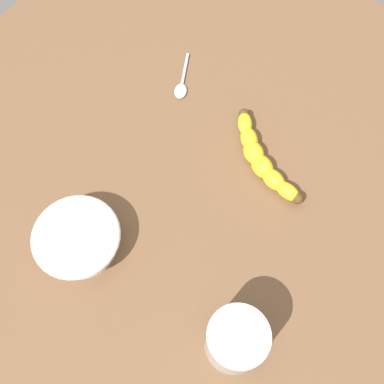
{
  "coord_description": "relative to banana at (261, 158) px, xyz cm",
  "views": [
    {
      "loc": [
        -26.78,
        -17.76,
        73.53
      ],
      "look_at": [
        -1.42,
        1.68,
        5.0
      ],
      "focal_mm": 41.89,
      "sensor_mm": 36.0,
      "label": 1
    }
  ],
  "objects": [
    {
      "name": "wooden_tabletop",
      "position": [
        -11.32,
        3.88,
        -3.23
      ],
      "size": [
        120.0,
        120.0,
        3.0
      ],
      "primitive_type": "cube",
      "color": "brown",
      "rests_on": "ground"
    },
    {
      "name": "banana",
      "position": [
        0.0,
        0.0,
        0.0
      ],
      "size": [
        11.02,
        19.05,
        3.47
      ],
      "rotation": [
        0.0,
        0.0,
        4.24
      ],
      "color": "yellow",
      "rests_on": "wooden_tabletop"
    },
    {
      "name": "smoothie_glass",
      "position": [
        -28.35,
        -14.11,
        3.07
      ],
      "size": [
        8.54,
        8.54,
        10.06
      ],
      "color": "silver",
      "rests_on": "wooden_tabletop"
    },
    {
      "name": "ceramic_bowl",
      "position": [
        -30.65,
        14.74,
        1.12
      ],
      "size": [
        14.07,
        14.07,
        4.77
      ],
      "color": "white",
      "rests_on": "wooden_tabletop"
    },
    {
      "name": "teaspoon",
      "position": [
        4.22,
        21.22,
        -1.33
      ],
      "size": [
        10.5,
        6.69,
        0.8
      ],
      "rotation": [
        0.0,
        0.0,
        3.65
      ],
      "color": "silver",
      "rests_on": "wooden_tabletop"
    }
  ]
}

